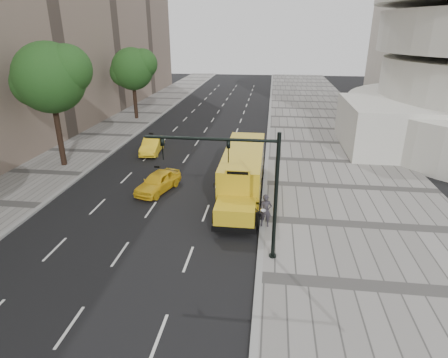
# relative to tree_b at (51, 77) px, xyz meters

# --- Properties ---
(ground) EXTENTS (140.00, 140.00, 0.00)m
(ground) POSITION_rel_tree_b_xyz_m (10.40, -1.82, -7.13)
(ground) COLOR black
(ground) RESTS_ON ground
(sidewalk_museum) EXTENTS (12.00, 140.00, 0.15)m
(sidewalk_museum) POSITION_rel_tree_b_xyz_m (22.40, -1.82, -7.05)
(sidewalk_museum) COLOR gray
(sidewalk_museum) RESTS_ON ground
(sidewalk_far) EXTENTS (6.00, 140.00, 0.15)m
(sidewalk_far) POSITION_rel_tree_b_xyz_m (-0.60, -1.82, -7.05)
(sidewalk_far) COLOR gray
(sidewalk_far) RESTS_ON ground
(curb_museum) EXTENTS (0.30, 140.00, 0.15)m
(curb_museum) POSITION_rel_tree_b_xyz_m (16.40, -1.82, -7.05)
(curb_museum) COLOR gray
(curb_museum) RESTS_ON ground
(curb_far) EXTENTS (0.30, 140.00, 0.15)m
(curb_far) POSITION_rel_tree_b_xyz_m (2.40, -1.82, -7.05)
(curb_far) COLOR gray
(curb_far) RESTS_ON ground
(tree_b) EXTENTS (5.97, 5.30, 9.74)m
(tree_b) POSITION_rel_tree_b_xyz_m (0.00, 0.00, 0.00)
(tree_b) COLOR black
(tree_b) RESTS_ON ground
(tree_c) EXTENTS (5.57, 4.95, 8.54)m
(tree_c) POSITION_rel_tree_b_xyz_m (-0.01, 17.41, -1.02)
(tree_c) COLOR black
(tree_c) RESTS_ON ground
(school_bus) EXTENTS (2.96, 11.56, 3.19)m
(school_bus) POSITION_rel_tree_b_xyz_m (14.90, -3.49, -5.36)
(school_bus) COLOR gold
(school_bus) RESTS_ON ground
(taxi_near) EXTENTS (2.78, 4.39, 1.39)m
(taxi_near) POSITION_rel_tree_b_xyz_m (9.05, -3.93, -6.43)
(taxi_near) COLOR yellow
(taxi_near) RESTS_ON ground
(taxi_far) EXTENTS (1.87, 4.36, 1.40)m
(taxi_far) POSITION_rel_tree_b_xyz_m (6.01, 4.39, -6.43)
(taxi_far) COLOR yellow
(taxi_far) RESTS_ON ground
(pedestrian) EXTENTS (0.71, 0.48, 1.90)m
(pedestrian) POSITION_rel_tree_b_xyz_m (16.55, -8.25, -6.03)
(pedestrian) COLOR #2E2A31
(pedestrian) RESTS_ON sidewalk_museum
(traffic_signal) EXTENTS (6.18, 0.36, 6.40)m
(traffic_signal) POSITION_rel_tree_b_xyz_m (15.59, -11.31, -3.04)
(traffic_signal) COLOR black
(traffic_signal) RESTS_ON ground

